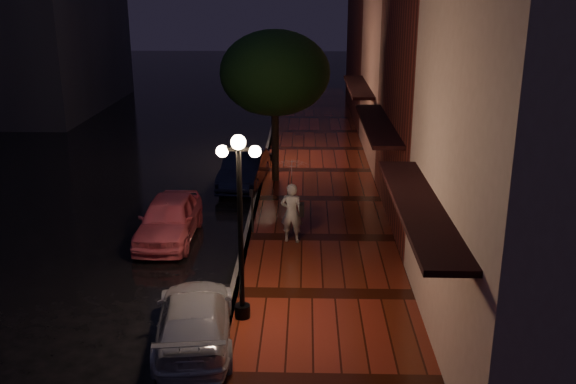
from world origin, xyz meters
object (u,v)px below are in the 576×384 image
(streetlamp_far, at_px, (273,105))
(parking_meter, at_px, (252,207))
(street_tree, at_px, (275,76))
(silver_car, at_px, (194,319))
(pink_car, at_px, (169,219))
(navy_car, at_px, (244,169))
(streetlamp_near, at_px, (240,218))
(woman_with_umbrella, at_px, (292,188))

(streetlamp_far, height_order, parking_meter, streetlamp_far)
(street_tree, relative_size, silver_car, 1.44)
(pink_car, xyz_separation_m, parking_meter, (2.52, 0.31, 0.31))
(parking_meter, bearing_deg, navy_car, 121.45)
(streetlamp_far, distance_m, street_tree, 3.44)
(streetlamp_far, bearing_deg, pink_car, -106.92)
(navy_car, xyz_separation_m, parking_meter, (0.75, -5.32, 0.31))
(streetlamp_near, distance_m, streetlamp_far, 14.00)
(streetlamp_near, bearing_deg, parking_meter, 92.14)
(streetlamp_near, distance_m, silver_car, 2.40)
(pink_car, bearing_deg, streetlamp_far, 73.39)
(street_tree, bearing_deg, silver_car, -95.80)
(silver_car, xyz_separation_m, parking_meter, (0.75, 6.26, 0.41))
(pink_car, distance_m, silver_car, 6.21)
(parking_meter, bearing_deg, pink_car, -149.64)
(streetlamp_near, distance_m, parking_meter, 5.59)
(street_tree, distance_m, silver_car, 12.50)
(streetlamp_near, relative_size, street_tree, 0.74)
(street_tree, height_order, navy_car, street_tree)
(streetlamp_near, height_order, woman_with_umbrella, streetlamp_near)
(streetlamp_near, xyz_separation_m, pink_car, (-2.72, 5.05, -1.91))
(street_tree, distance_m, woman_with_umbrella, 6.83)
(streetlamp_far, bearing_deg, silver_car, -93.65)
(streetlamp_near, xyz_separation_m, navy_car, (-0.95, 10.67, -1.92))
(silver_car, relative_size, parking_meter, 2.90)
(navy_car, relative_size, woman_with_umbrella, 1.63)
(street_tree, height_order, pink_car, street_tree)
(streetlamp_near, bearing_deg, streetlamp_far, 90.00)
(parking_meter, bearing_deg, streetlamp_near, -64.44)
(silver_car, bearing_deg, parking_meter, -103.94)
(navy_car, xyz_separation_m, silver_car, (0.00, -11.58, -0.09))
(streetlamp_far, relative_size, parking_meter, 3.10)
(streetlamp_far, xyz_separation_m, parking_meter, (-0.20, -8.65, -1.61))
(woman_with_umbrella, bearing_deg, streetlamp_near, 86.77)
(streetlamp_near, xyz_separation_m, parking_meter, (-0.20, 5.35, -1.61))
(silver_car, xyz_separation_m, woman_with_umbrella, (1.98, 5.55, 1.24))
(pink_car, bearing_deg, woman_with_umbrella, -5.75)
(street_tree, xyz_separation_m, parking_meter, (-0.46, -5.64, -3.25))
(woman_with_umbrella, bearing_deg, navy_car, -62.47)
(streetlamp_near, bearing_deg, pink_car, 118.36)
(pink_car, distance_m, parking_meter, 2.56)
(streetlamp_far, xyz_separation_m, street_tree, (0.26, -3.01, 1.64))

